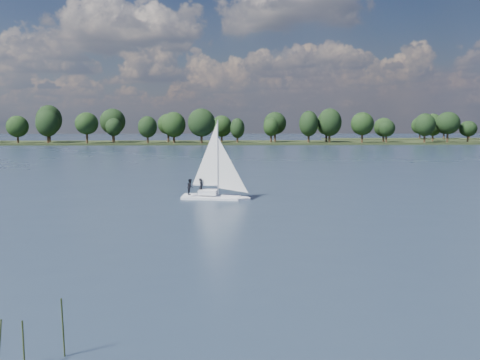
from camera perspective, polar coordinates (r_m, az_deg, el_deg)
The scene contains 4 objects.
ground at distance 124.40m, azimuth 1.55°, elevation 2.08°, with size 700.00×700.00×0.00m, color #233342.
far_shore at distance 236.12m, azimuth -0.36°, elevation 3.93°, with size 660.00×40.00×1.50m, color black.
sailboat at distance 60.14m, azimuth -3.05°, elevation 0.39°, with size 7.37×3.55×9.36m.
treeline at distance 232.10m, azimuth -1.63°, elevation 5.85°, with size 562.25×73.90×17.92m.
Camera 1 is at (-8.72, -23.80, 8.46)m, focal length 40.00 mm.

